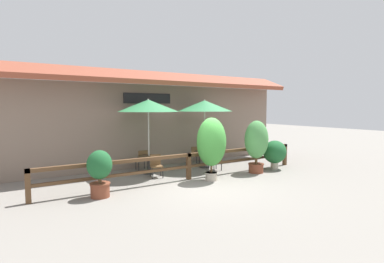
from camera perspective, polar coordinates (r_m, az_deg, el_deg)
name	(u,v)px	position (r m, az deg, el deg)	size (l,w,h in m)	color
ground_plane	(205,186)	(10.17, 2.53, -10.26)	(60.00, 60.00, 0.00)	gray
building_facade	(153,117)	(13.40, -7.53, 2.68)	(14.28, 1.49, 4.23)	gray
patio_railing	(189,160)	(10.87, -0.64, -5.53)	(10.40, 0.14, 0.95)	brown
patio_umbrella_near	(148,106)	(11.78, -8.33, 4.88)	(2.38, 2.38, 2.95)	#B7B2A8
dining_table_near	(149,159)	(11.96, -8.21, -5.27)	(0.87, 0.87, 0.71)	#4C3826
chair_near_streetside	(156,165)	(11.32, -6.84, -6.31)	(0.50, 0.50, 0.84)	brown
chair_near_wallside	(142,159)	(12.63, -9.49, -5.20)	(0.44, 0.44, 0.84)	brown
patio_umbrella_middle	(205,106)	(12.94, 2.42, 4.90)	(2.38, 2.38, 2.95)	#B7B2A8
dining_table_middle	(204,154)	(13.10, 2.39, -4.36)	(0.87, 0.87, 0.71)	#4C3826
chair_middle_streetside	(214,159)	(12.55, 4.25, -5.21)	(0.43, 0.43, 0.84)	brown
chair_middle_wallside	(195,154)	(13.66, 0.49, -4.39)	(0.50, 0.50, 0.84)	brown
potted_plant_tall_tropical	(100,171)	(9.14, -17.18, -7.21)	(0.73, 0.65, 1.38)	brown
potted_plant_broad_leaf	(275,152)	(13.11, 15.48, -3.86)	(1.02, 0.92, 1.22)	#B7AD99
potted_plant_small_flowering	(256,142)	(12.17, 12.17, -2.03)	(0.98, 0.88, 2.09)	brown
potted_plant_entrance_palm	(211,143)	(10.65, 3.73, -2.21)	(1.09, 0.98, 2.25)	#B7AD99
potted_plant_corner_fern	(216,148)	(14.66, 4.58, -3.06)	(0.73, 0.66, 1.26)	#B7AD99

